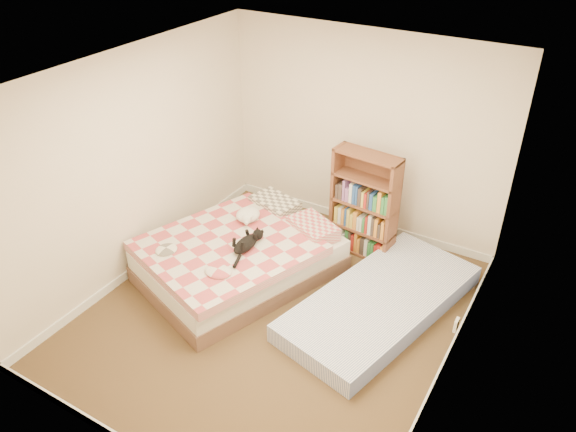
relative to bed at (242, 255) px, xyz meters
The scene contains 6 objects.
room 1.21m from the bed, 27.77° to the right, with size 3.51×4.01×2.51m.
bed is the anchor object (origin of this frame).
bookshelf 1.50m from the bed, 48.87° to the left, with size 0.81×0.34×1.30m.
floor_mattress 1.62m from the bed, ahead, with size 1.03×2.29×0.21m, color #6F7EB9.
black_cat 0.38m from the bed, 35.90° to the right, with size 0.23×0.63×0.14m.
white_dog 0.47m from the bed, 110.72° to the left, with size 0.33×0.35×0.14m.
Camera 1 is at (2.38, -3.79, 3.93)m, focal length 35.00 mm.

